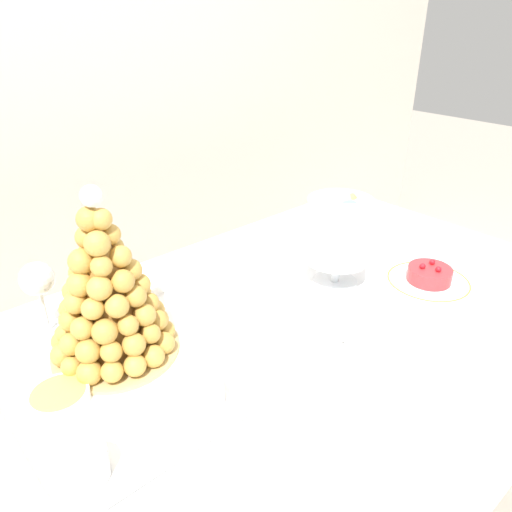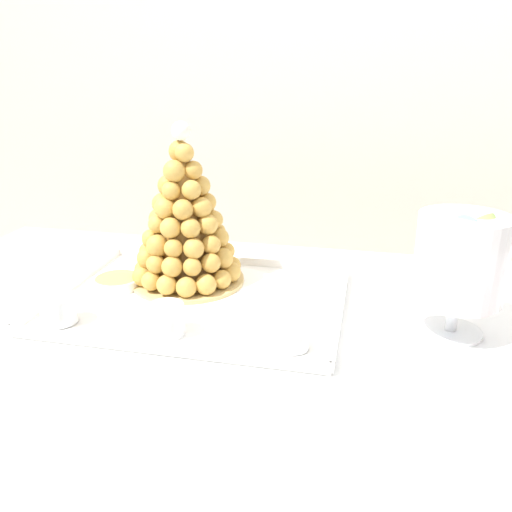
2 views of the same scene
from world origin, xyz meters
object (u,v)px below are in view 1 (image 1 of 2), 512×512
at_px(croquembouche, 107,294).
at_px(dessert_cup_centre, 297,339).
at_px(macaron_goblet, 339,231).
at_px(dessert_cup_mid_left, 206,394).
at_px(fruit_tart_plate, 429,278).
at_px(wine_glass, 38,282).
at_px(dessert_cup_left, 86,465).
at_px(creme_brulee_ramekin, 59,397).
at_px(serving_tray, 163,361).

xyz_separation_m(croquembouche, dessert_cup_centre, (0.26, -0.22, -0.10)).
relative_size(dessert_cup_centre, macaron_goblet, 0.24).
bearing_deg(dessert_cup_mid_left, macaron_goblet, 15.05).
relative_size(dessert_cup_mid_left, fruit_tart_plate, 0.29).
bearing_deg(fruit_tart_plate, wine_glass, 151.68).
bearing_deg(dessert_cup_left, creme_brulee_ramekin, 80.44).
bearing_deg(dessert_cup_mid_left, serving_tray, 87.07).
xyz_separation_m(croquembouche, macaron_goblet, (0.52, -0.10, -0.00)).
xyz_separation_m(creme_brulee_ramekin, macaron_goblet, (0.65, -0.04, 0.12)).
distance_m(dessert_cup_centre, macaron_goblet, 0.31).
height_order(dessert_cup_mid_left, fruit_tart_plate, dessert_cup_mid_left).
bearing_deg(dessert_cup_centre, macaron_goblet, 25.52).
relative_size(serving_tray, creme_brulee_ramekin, 5.64).
distance_m(dessert_cup_left, macaron_goblet, 0.70).
xyz_separation_m(dessert_cup_left, fruit_tart_plate, (0.85, -0.02, -0.02)).
xyz_separation_m(creme_brulee_ramekin, fruit_tart_plate, (0.82, -0.19, -0.01)).
bearing_deg(serving_tray, macaron_goblet, -2.61).
bearing_deg(croquembouche, wine_glass, 113.53).
relative_size(dessert_cup_mid_left, creme_brulee_ramekin, 0.59).
xyz_separation_m(serving_tray, dessert_cup_left, (-0.21, -0.15, 0.03)).
height_order(serving_tray, dessert_cup_centre, dessert_cup_centre).
distance_m(croquembouche, fruit_tart_plate, 0.74).
height_order(serving_tray, fruit_tart_plate, fruit_tart_plate).
height_order(serving_tray, creme_brulee_ramekin, creme_brulee_ramekin).
bearing_deg(dessert_cup_centre, fruit_tart_plate, -3.47).
height_order(serving_tray, croquembouche, croquembouche).
bearing_deg(creme_brulee_ramekin, fruit_tart_plate, -13.20).
bearing_deg(croquembouche, serving_tray, -56.11).
xyz_separation_m(macaron_goblet, fruit_tart_plate, (0.17, -0.15, -0.12)).
bearing_deg(wine_glass, macaron_goblet, -23.57).
height_order(croquembouche, macaron_goblet, croquembouche).
height_order(croquembouche, fruit_tart_plate, croquembouche).
relative_size(serving_tray, wine_glass, 3.49).
relative_size(croquembouche, macaron_goblet, 1.45).
relative_size(macaron_goblet, fruit_tart_plate, 1.15).
bearing_deg(dessert_cup_left, dessert_cup_mid_left, -0.55).
xyz_separation_m(serving_tray, wine_glass, (-0.12, 0.24, 0.11)).
height_order(dessert_cup_centre, fruit_tart_plate, dessert_cup_centre).
xyz_separation_m(dessert_cup_mid_left, macaron_goblet, (0.47, 0.13, 0.10)).
xyz_separation_m(dessert_cup_left, creme_brulee_ramekin, (0.03, 0.17, -0.01)).
relative_size(dessert_cup_mid_left, dessert_cup_centre, 1.06).
height_order(croquembouche, dessert_cup_mid_left, croquembouche).
bearing_deg(serving_tray, creme_brulee_ramekin, 173.71).
relative_size(croquembouche, dessert_cup_left, 5.32).
xyz_separation_m(dessert_cup_centre, macaron_goblet, (0.26, 0.12, 0.10)).
xyz_separation_m(macaron_goblet, wine_glass, (-0.59, 0.26, -0.02)).
bearing_deg(wine_glass, dessert_cup_mid_left, -73.56).
xyz_separation_m(serving_tray, croquembouche, (-0.05, 0.08, 0.13)).
height_order(macaron_goblet, wine_glass, macaron_goblet).
height_order(dessert_cup_centre, wine_glass, wine_glass).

